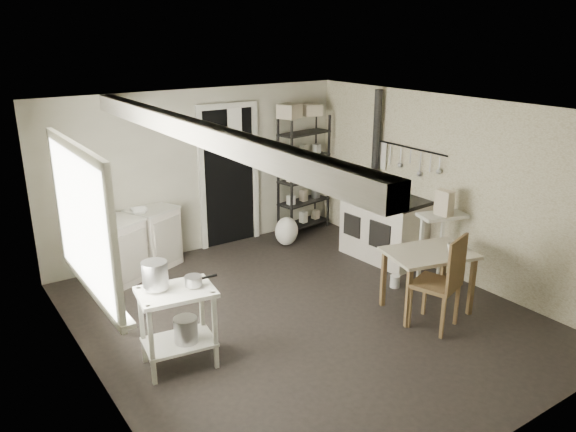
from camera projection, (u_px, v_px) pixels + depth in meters
floor at (303, 316)px, 6.30m from camera, size 5.00×5.00×0.00m
ceiling at (305, 110)px, 5.57m from camera, size 5.00×5.00×0.00m
wall_back at (200, 172)px, 7.89m from camera, size 4.50×0.02×2.30m
wall_front at (511, 313)px, 3.98m from camera, size 4.50×0.02×2.30m
wall_left at (88, 268)px, 4.73m from camera, size 0.02×5.00×2.30m
wall_right at (447, 187)px, 7.14m from camera, size 0.02×5.00×2.30m
window at (81, 221)px, 4.79m from camera, size 0.12×1.76×1.28m
doorway at (229, 178)px, 8.16m from camera, size 0.96×0.10×2.08m
ceiling_beam at (195, 131)px, 4.96m from camera, size 0.18×5.00×0.18m
wallpaper_panel at (446, 187)px, 7.14m from camera, size 0.01×5.00×2.30m
utensil_rail at (411, 148)px, 7.45m from camera, size 0.06×1.20×0.44m
prep_table at (178, 328)px, 5.26m from camera, size 0.76×0.59×0.79m
stockpot at (155, 275)px, 5.09m from camera, size 0.28×0.28×0.25m
saucepan at (193, 281)px, 5.19m from camera, size 0.20×0.20×0.09m
bucket at (186, 330)px, 5.25m from camera, size 0.28×0.28×0.24m
base_cabinets at (136, 240)px, 7.27m from camera, size 1.35×0.97×0.81m
mixing_bowl at (138, 202)px, 7.15m from camera, size 0.36×0.36×0.07m
counter_cup at (111, 209)px, 6.84m from camera, size 0.15×0.15×0.10m
shelf_rack at (304, 172)px, 8.69m from camera, size 0.90×0.47×1.81m
shelf_jar at (287, 147)px, 8.41m from camera, size 0.11×0.11×0.20m
storage_box_a at (289, 104)px, 8.22m from camera, size 0.39×0.37×0.21m
storage_box_b at (311, 103)px, 8.48m from camera, size 0.32×0.30×0.17m
stove at (384, 228)px, 7.76m from camera, size 0.72×1.20×0.91m
stovepipe at (377, 139)px, 7.88m from camera, size 0.11×0.11×1.37m
side_ledge at (439, 250)px, 7.04m from camera, size 0.65×0.47×0.90m
oats_box at (444, 207)px, 6.80m from camera, size 0.13×0.21×0.31m
work_table at (427, 279)px, 6.32m from camera, size 1.08×0.87×0.72m
table_cup at (452, 245)px, 6.17m from camera, size 0.11×0.11×0.10m
chair at (435, 285)px, 5.94m from camera, size 0.56×0.57×1.06m
flour_sack at (287, 230)px, 8.30m from camera, size 0.44×0.41×0.43m
floor_crock at (395, 281)px, 6.98m from camera, size 0.13×0.13×0.15m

